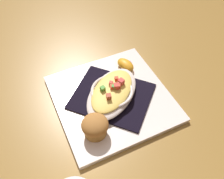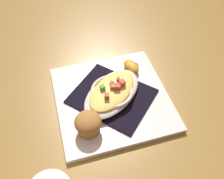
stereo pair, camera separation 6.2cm
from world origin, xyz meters
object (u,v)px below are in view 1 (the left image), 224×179
(gratin_dish, at_px, (112,92))
(orange_garnish, at_px, (126,65))
(muffin, at_px, (95,126))
(square_plate, at_px, (112,98))

(gratin_dish, bearing_deg, orange_garnish, -120.89)
(muffin, bearing_deg, gratin_dish, -120.91)
(square_plate, distance_m, gratin_dish, 0.03)
(square_plate, distance_m, muffin, 0.12)
(gratin_dish, bearing_deg, square_plate, 24.51)
(square_plate, distance_m, orange_garnish, 0.12)
(gratin_dish, relative_size, muffin, 3.41)
(square_plate, bearing_deg, orange_garnish, -120.93)
(square_plate, xyz_separation_m, gratin_dish, (-0.00, -0.00, 0.03))
(muffin, height_order, orange_garnish, muffin)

